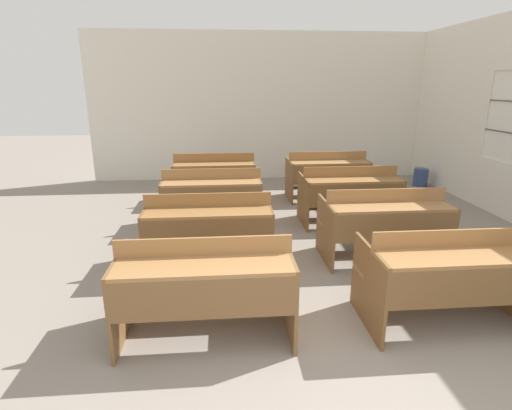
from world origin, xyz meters
name	(u,v)px	position (x,y,z in m)	size (l,w,h in m)	color
wall_back	(260,108)	(0.00, 7.02, 1.47)	(6.89, 0.06, 2.95)	white
bench_front_left	(205,283)	(-0.95, 1.42, 0.46)	(1.35, 0.74, 0.83)	brown
bench_front_right	(450,274)	(1.03, 1.42, 0.46)	(1.35, 0.74, 0.83)	brown
bench_second_left	(209,227)	(-0.96, 2.70, 0.46)	(1.35, 0.74, 0.83)	brown
bench_second_right	(384,221)	(1.00, 2.71, 0.46)	(1.35, 0.74, 0.83)	brown
bench_third_left	(212,195)	(-0.95, 3.98, 0.46)	(1.35, 0.74, 0.83)	brown
bench_third_right	(350,192)	(1.00, 3.97, 0.46)	(1.35, 0.74, 0.83)	brown
bench_back_left	(214,175)	(-0.93, 5.25, 0.46)	(1.35, 0.74, 0.83)	brown
bench_back_right	(327,173)	(1.01, 5.25, 0.46)	(1.35, 0.74, 0.83)	brown
wastepaper_bin	(421,177)	(3.11, 6.02, 0.17)	(0.28, 0.28, 0.35)	#33477A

